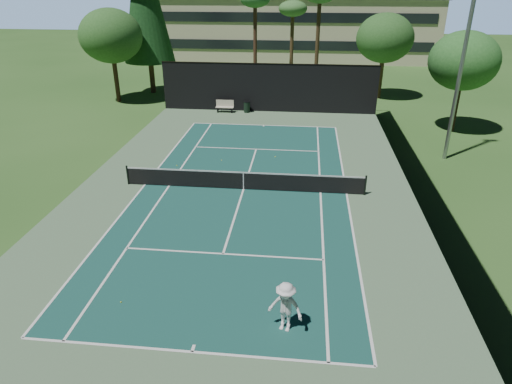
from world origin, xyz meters
TOP-DOWN VIEW (x-y plane):
  - ground at (0.00, 0.00)m, footprint 160.00×160.00m
  - apron_slab at (0.00, 0.00)m, footprint 18.00×32.00m
  - court_surface at (0.00, 0.00)m, footprint 10.97×23.77m
  - court_lines at (0.00, 0.00)m, footprint 11.07×23.87m
  - tennis_net at (0.00, 0.00)m, footprint 12.90×0.10m
  - fence at (0.00, 0.06)m, footprint 18.04×32.05m
  - player at (2.75, -10.56)m, footprint 1.30×0.98m
  - tennis_ball_a at (-3.02, -9.86)m, footprint 0.06×0.06m
  - tennis_ball_b at (-1.93, 4.10)m, footprint 0.06×0.06m
  - tennis_ball_c at (1.36, 5.05)m, footprint 0.08×0.08m
  - tennis_ball_d at (-4.47, 2.92)m, footprint 0.07×0.07m
  - park_bench at (-3.64, 15.39)m, footprint 1.50×0.45m
  - trash_bin at (-1.78, 15.53)m, footprint 0.56×0.56m
  - palm_a at (-2.00, 24.00)m, footprint 2.80×2.80m
  - palm_b at (1.50, 26.00)m, footprint 2.80×2.80m
  - decid_tree_a at (10.00, 22.00)m, footprint 5.12×5.12m
  - decid_tree_b at (14.00, 12.00)m, footprint 4.80×4.80m
  - decid_tree_c at (-14.00, 18.00)m, footprint 5.44×5.44m
  - campus_building at (0.00, 45.98)m, footprint 40.50×12.50m
  - light_pole at (12.00, 6.00)m, footprint 0.90×0.25m

SIDE VIEW (x-z plane):
  - ground at x=0.00m, z-range 0.00..0.00m
  - apron_slab at x=0.00m, z-range 0.00..0.01m
  - court_surface at x=0.00m, z-range 0.01..0.02m
  - court_lines at x=0.00m, z-range 0.02..0.02m
  - tennis_ball_a at x=-3.02m, z-range 0.00..0.06m
  - tennis_ball_b at x=-1.93m, z-range 0.00..0.06m
  - tennis_ball_d at x=-4.47m, z-range 0.00..0.07m
  - tennis_ball_c at x=1.36m, z-range 0.00..0.08m
  - trash_bin at x=-1.78m, z-range 0.01..0.95m
  - park_bench at x=-3.64m, z-range 0.03..1.06m
  - tennis_net at x=0.00m, z-range 0.01..1.11m
  - player at x=2.75m, z-range 0.00..1.78m
  - fence at x=0.00m, z-range -0.01..4.02m
  - campus_building at x=0.00m, z-range 0.06..8.36m
  - decid_tree_b at x=14.00m, z-range 1.51..8.65m
  - decid_tree_a at x=10.00m, z-range 1.61..9.23m
  - decid_tree_c at x=-14.00m, z-range 1.72..9.81m
  - light_pole at x=12.00m, z-range 0.35..12.57m
  - palm_b at x=1.50m, z-range 3.15..11.57m
  - palm_a at x=-2.00m, z-range 3.53..12.85m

